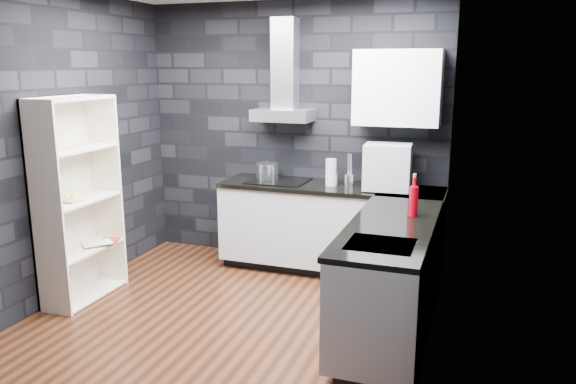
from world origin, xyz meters
The scene contains 27 objects.
ground centered at (0.00, 0.00, 0.00)m, with size 3.20×3.20×0.00m, color #482313.
wall_back centered at (0.00, 1.62, 1.35)m, with size 3.20×0.05×2.70m, color black.
wall_front centered at (0.00, -1.62, 1.35)m, with size 3.20×0.05×2.70m, color black.
wall_left centered at (-1.62, 0.00, 1.35)m, with size 0.05×3.20×2.70m, color black.
wall_right centered at (1.62, 0.00, 1.35)m, with size 0.05×3.20×2.70m, color black.
toekick_back centered at (0.50, 1.34, 0.05)m, with size 2.18×0.50×0.10m, color black.
toekick_right centered at (1.34, 0.10, 0.05)m, with size 0.50×1.78×0.10m, color black.
counter_back_cab centered at (0.50, 1.30, 0.48)m, with size 2.20×0.60×0.76m, color silver.
counter_right_cab centered at (1.30, 0.10, 0.48)m, with size 0.60×1.80×0.76m, color silver.
counter_back_top centered at (0.50, 1.29, 0.88)m, with size 2.20×0.62×0.04m, color black.
counter_right_top centered at (1.29, 0.10, 0.88)m, with size 0.62×1.80×0.04m, color black.
counter_corner_top centered at (1.30, 1.30, 0.88)m, with size 0.62×0.62×0.04m, color black.
hood_body centered at (-0.05, 1.43, 1.56)m, with size 0.60×0.34×0.12m, color silver.
hood_chimney centered at (-0.05, 1.50, 2.07)m, with size 0.24×0.20×0.90m, color silver.
upper_cabinet centered at (1.10, 1.43, 1.85)m, with size 0.80×0.35×0.70m, color white.
cooktop centered at (-0.05, 1.30, 0.91)m, with size 0.58×0.50×0.01m, color black.
sink_rim centered at (1.30, -0.40, 0.89)m, with size 0.44×0.40×0.01m, color silver.
pot centered at (-0.20, 1.37, 0.98)m, with size 0.23×0.23×0.14m, color silver.
glass_vase centered at (0.50, 1.28, 1.03)m, with size 0.11×0.11×0.26m, color silver.
storage_jar centered at (0.51, 1.33, 0.95)m, with size 0.09×0.09×0.10m, color #C1B888.
utensil_crock centered at (0.68, 1.31, 0.96)m, with size 0.09×0.09×0.12m, color silver.
appliance_garage centered at (1.06, 1.25, 1.12)m, with size 0.43×0.33×0.43m, color #B5B8BD.
red_bottle centered at (1.41, 0.39, 1.02)m, with size 0.07×0.07×0.24m, color #AC000E.
bookshelf centered at (-1.42, -0.06, 0.90)m, with size 0.34×0.80×1.80m, color white.
fruit_bowl centered at (-1.42, -0.14, 0.94)m, with size 0.24×0.24×0.06m, color white.
book_red centered at (-1.40, 0.14, 0.57)m, with size 0.18×0.02×0.24m, color maroon.
book_second centered at (-1.41, 0.12, 0.59)m, with size 0.18×0.02×0.25m, color #B2B2B2.
Camera 1 is at (1.90, -3.95, 2.06)m, focal length 35.00 mm.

